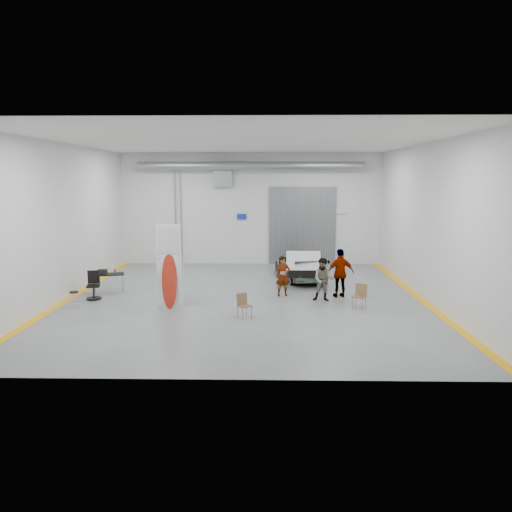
{
  "coord_description": "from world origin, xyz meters",
  "views": [
    {
      "loc": [
        0.84,
        -19.05,
        4.66
      ],
      "look_at": [
        0.42,
        1.14,
        1.5
      ],
      "focal_mm": 35.0,
      "sensor_mm": 36.0,
      "label": 1
    }
  ],
  "objects_px": {
    "person_a": "(283,276)",
    "work_table": "(107,274)",
    "office_chair": "(94,287)",
    "person_c": "(340,273)",
    "surfboard_display": "(169,273)",
    "folding_chair_far": "(359,301)",
    "shop_stool": "(74,300)",
    "folding_chair_near": "(245,311)",
    "sedan_car": "(300,266)",
    "person_b": "(323,280)"
  },
  "relations": [
    {
      "from": "person_c",
      "to": "folding_chair_far",
      "type": "height_order",
      "value": "person_c"
    },
    {
      "from": "person_a",
      "to": "folding_chair_far",
      "type": "xyz_separation_m",
      "value": [
        2.67,
        -1.99,
        -0.52
      ]
    },
    {
      "from": "sedan_car",
      "to": "person_a",
      "type": "height_order",
      "value": "person_a"
    },
    {
      "from": "surfboard_display",
      "to": "shop_stool",
      "type": "relative_size",
      "value": 5.0
    },
    {
      "from": "shop_stool",
      "to": "person_b",
      "type": "bearing_deg",
      "value": 8.71
    },
    {
      "from": "work_table",
      "to": "folding_chair_near",
      "type": "bearing_deg",
      "value": -32.72
    },
    {
      "from": "folding_chair_near",
      "to": "sedan_car",
      "type": "bearing_deg",
      "value": 38.53
    },
    {
      "from": "person_b",
      "to": "surfboard_display",
      "type": "height_order",
      "value": "surfboard_display"
    },
    {
      "from": "person_a",
      "to": "work_table",
      "type": "distance_m",
      "value": 7.24
    },
    {
      "from": "person_a",
      "to": "office_chair",
      "type": "relative_size",
      "value": 1.48
    },
    {
      "from": "sedan_car",
      "to": "work_table",
      "type": "xyz_separation_m",
      "value": [
        -8.15,
        -2.89,
        0.14
      ]
    },
    {
      "from": "folding_chair_near",
      "to": "work_table",
      "type": "xyz_separation_m",
      "value": [
        -5.83,
        3.74,
        0.51
      ]
    },
    {
      "from": "office_chair",
      "to": "surfboard_display",
      "type": "bearing_deg",
      "value": -34.79
    },
    {
      "from": "person_c",
      "to": "work_table",
      "type": "distance_m",
      "value": 9.5
    },
    {
      "from": "shop_stool",
      "to": "work_table",
      "type": "bearing_deg",
      "value": 82.83
    },
    {
      "from": "shop_stool",
      "to": "folding_chair_far",
      "type": "bearing_deg",
      "value": 1.13
    },
    {
      "from": "folding_chair_near",
      "to": "work_table",
      "type": "height_order",
      "value": "work_table"
    },
    {
      "from": "folding_chair_far",
      "to": "person_b",
      "type": "bearing_deg",
      "value": 163.84
    },
    {
      "from": "sedan_car",
      "to": "folding_chair_far",
      "type": "relative_size",
      "value": 4.75
    },
    {
      "from": "surfboard_display",
      "to": "person_c",
      "type": "bearing_deg",
      "value": 14.94
    },
    {
      "from": "person_a",
      "to": "surfboard_display",
      "type": "bearing_deg",
      "value": -169.36
    },
    {
      "from": "shop_stool",
      "to": "office_chair",
      "type": "xyz_separation_m",
      "value": [
        0.2,
        1.51,
        0.15
      ]
    },
    {
      "from": "surfboard_display",
      "to": "folding_chair_far",
      "type": "distance_m",
      "value": 6.89
    },
    {
      "from": "office_chair",
      "to": "work_table",
      "type": "bearing_deg",
      "value": 71.12
    },
    {
      "from": "person_c",
      "to": "folding_chair_near",
      "type": "bearing_deg",
      "value": 27.57
    },
    {
      "from": "surfboard_display",
      "to": "sedan_car",
      "type": "bearing_deg",
      "value": 45.59
    },
    {
      "from": "surfboard_display",
      "to": "work_table",
      "type": "xyz_separation_m",
      "value": [
        -3.07,
        2.54,
        -0.54
      ]
    },
    {
      "from": "person_a",
      "to": "work_table",
      "type": "relative_size",
      "value": 1.21
    },
    {
      "from": "surfboard_display",
      "to": "shop_stool",
      "type": "height_order",
      "value": "surfboard_display"
    },
    {
      "from": "surfboard_display",
      "to": "folding_chair_near",
      "type": "distance_m",
      "value": 3.18
    },
    {
      "from": "person_c",
      "to": "office_chair",
      "type": "relative_size",
      "value": 1.78
    },
    {
      "from": "person_a",
      "to": "work_table",
      "type": "height_order",
      "value": "person_a"
    },
    {
      "from": "folding_chair_near",
      "to": "office_chair",
      "type": "xyz_separation_m",
      "value": [
        -5.97,
        2.55,
        0.22
      ]
    },
    {
      "from": "sedan_car",
      "to": "person_a",
      "type": "relative_size",
      "value": 2.67
    },
    {
      "from": "person_c",
      "to": "surfboard_display",
      "type": "relative_size",
      "value": 0.6
    },
    {
      "from": "person_b",
      "to": "folding_chair_near",
      "type": "bearing_deg",
      "value": -129.62
    },
    {
      "from": "folding_chair_near",
      "to": "office_chair",
      "type": "relative_size",
      "value": 0.76
    },
    {
      "from": "person_c",
      "to": "folding_chair_far",
      "type": "distance_m",
      "value": 2.0
    },
    {
      "from": "person_b",
      "to": "person_c",
      "type": "bearing_deg",
      "value": 51.82
    },
    {
      "from": "sedan_car",
      "to": "office_chair",
      "type": "distance_m",
      "value": 9.24
    },
    {
      "from": "sedan_car",
      "to": "person_c",
      "type": "xyz_separation_m",
      "value": [
        1.33,
        -3.56,
        0.34
      ]
    },
    {
      "from": "person_a",
      "to": "shop_stool",
      "type": "xyz_separation_m",
      "value": [
        -7.56,
        -2.19,
        -0.48
      ]
    },
    {
      "from": "shop_stool",
      "to": "surfboard_display",
      "type": "bearing_deg",
      "value": 2.8
    },
    {
      "from": "folding_chair_far",
      "to": "folding_chair_near",
      "type": "bearing_deg",
      "value": -133.22
    },
    {
      "from": "sedan_car",
      "to": "shop_stool",
      "type": "height_order",
      "value": "sedan_car"
    },
    {
      "from": "shop_stool",
      "to": "person_c",
      "type": "bearing_deg",
      "value": 11.73
    },
    {
      "from": "person_a",
      "to": "shop_stool",
      "type": "relative_size",
      "value": 2.49
    },
    {
      "from": "surfboard_display",
      "to": "shop_stool",
      "type": "distance_m",
      "value": 3.56
    },
    {
      "from": "person_a",
      "to": "surfboard_display",
      "type": "distance_m",
      "value": 4.64
    },
    {
      "from": "person_a",
      "to": "person_c",
      "type": "distance_m",
      "value": 2.27
    }
  ]
}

